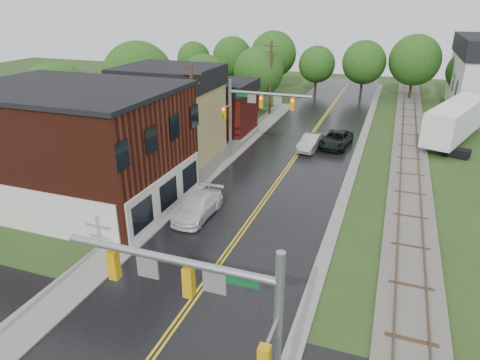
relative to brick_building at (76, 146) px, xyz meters
The scene contains 19 objects.
main_road 19.95m from the brick_building, 50.23° to the left, with size 10.00×90.00×0.02m, color black.
curb_right 27.15m from the brick_building, 48.20° to the left, with size 0.80×70.00×0.12m, color gray.
sidewalk_left 12.52m from the brick_building, 57.86° to the left, with size 2.40×50.00×0.12m, color gray.
brick_building is the anchor object (origin of this frame).
yellow_house 11.14m from the brick_building, 82.32° to the left, with size 8.00×7.00×6.40m, color tan.
darkred_building 20.25m from the brick_building, 82.92° to the left, with size 7.00×6.00×4.40m, color #3F0F0C.
railroad 30.36m from the brick_building, 41.66° to the left, with size 3.20×80.00×0.30m.
traffic_signal_near 20.60m from the brick_building, 39.17° to the right, with size 7.34×0.30×7.20m.
traffic_signal_far 15.03m from the brick_building, 53.08° to the left, with size 7.34×0.43×7.20m.
utility_pole_b 9.03m from the brick_building, 50.93° to the left, with size 1.80×0.28×9.00m.
utility_pole_c 29.56m from the brick_building, 78.91° to the left, with size 1.80×0.28×9.00m.
tree_left_a 10.14m from the brick_building, 136.87° to the left, with size 6.80×6.80×8.67m.
tree_left_b 17.80m from the brick_building, 107.61° to the left, with size 7.60×7.60×9.69m.
tree_left_c 24.94m from the brick_building, 93.14° to the left, with size 6.00×6.00×7.65m.
tree_left_e 31.12m from the brick_building, 83.29° to the left, with size 6.40×6.40×8.16m.
suv_dark 24.58m from the brick_building, 50.29° to the left, with size 2.50×5.42×1.51m, color black.
sedan_silver 21.83m from the brick_building, 51.74° to the left, with size 1.57×4.50×1.48m, color #A9A8AD.
pickup_white 9.63m from the brick_building, ahead, with size 2.02×4.98×1.45m, color white.
semi_trailer 36.10m from the brick_building, 42.40° to the left, with size 7.01×13.09×4.03m.
Camera 1 is at (7.94, -7.74, 13.55)m, focal length 32.00 mm.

